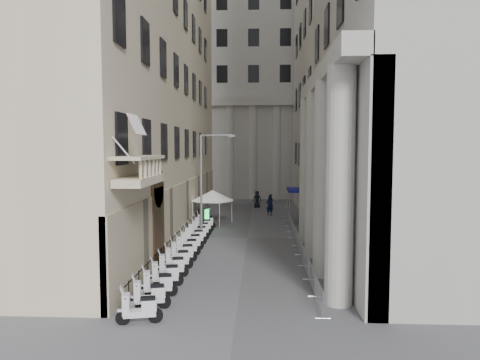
% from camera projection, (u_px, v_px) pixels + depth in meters
% --- Properties ---
extents(left_building, '(5.00, 36.00, 34.00)m').
position_uv_depth(left_building, '(153.00, 15.00, 33.43)').
color(left_building, beige).
rests_on(left_building, ground).
extents(far_building, '(22.00, 10.00, 30.00)m').
position_uv_depth(far_building, '(254.00, 87.00, 59.11)').
color(far_building, '#B6B5AC').
rests_on(far_building, ground).
extents(iron_fence, '(0.30, 28.00, 1.40)m').
position_uv_depth(iron_fence, '(187.00, 241.00, 30.56)').
color(iron_fence, black).
rests_on(iron_fence, ground).
extents(blue_awning, '(1.60, 3.00, 3.00)m').
position_uv_depth(blue_awning, '(296.00, 222.00, 38.12)').
color(blue_awning, navy).
rests_on(blue_awning, ground).
extents(flag, '(1.00, 1.40, 8.20)m').
position_uv_depth(flag, '(140.00, 309.00, 17.59)').
color(flag, '#9E0C11').
rests_on(flag, ground).
extents(scooter_0, '(1.49, 0.84, 1.50)m').
position_uv_depth(scooter_0, '(140.00, 324.00, 16.11)').
color(scooter_0, silver).
rests_on(scooter_0, ground).
extents(scooter_1, '(1.49, 0.84, 1.50)m').
position_uv_depth(scooter_1, '(150.00, 309.00, 17.56)').
color(scooter_1, silver).
rests_on(scooter_1, ground).
extents(scooter_2, '(1.49, 0.84, 1.50)m').
position_uv_depth(scooter_2, '(159.00, 297.00, 19.02)').
color(scooter_2, silver).
rests_on(scooter_2, ground).
extents(scooter_3, '(1.49, 0.84, 1.50)m').
position_uv_depth(scooter_3, '(166.00, 286.00, 20.48)').
color(scooter_3, silver).
rests_on(scooter_3, ground).
extents(scooter_4, '(1.49, 0.84, 1.50)m').
position_uv_depth(scooter_4, '(172.00, 277.00, 21.94)').
color(scooter_4, silver).
rests_on(scooter_4, ground).
extents(scooter_5, '(1.49, 0.84, 1.50)m').
position_uv_depth(scooter_5, '(178.00, 269.00, 23.40)').
color(scooter_5, silver).
rests_on(scooter_5, ground).
extents(scooter_6, '(1.49, 0.84, 1.50)m').
position_uv_depth(scooter_6, '(183.00, 262.00, 24.86)').
color(scooter_6, silver).
rests_on(scooter_6, ground).
extents(scooter_7, '(1.49, 0.84, 1.50)m').
position_uv_depth(scooter_7, '(187.00, 256.00, 26.31)').
color(scooter_7, silver).
rests_on(scooter_7, ground).
extents(scooter_8, '(1.49, 0.84, 1.50)m').
position_uv_depth(scooter_8, '(191.00, 250.00, 27.77)').
color(scooter_8, silver).
rests_on(scooter_8, ground).
extents(scooter_9, '(1.49, 0.84, 1.50)m').
position_uv_depth(scooter_9, '(194.00, 245.00, 29.23)').
color(scooter_9, silver).
rests_on(scooter_9, ground).
extents(scooter_10, '(1.49, 0.84, 1.50)m').
position_uv_depth(scooter_10, '(197.00, 240.00, 30.69)').
color(scooter_10, silver).
rests_on(scooter_10, ground).
extents(scooter_11, '(1.49, 0.84, 1.50)m').
position_uv_depth(scooter_11, '(200.00, 236.00, 32.15)').
color(scooter_11, silver).
rests_on(scooter_11, ground).
extents(scooter_12, '(1.49, 0.84, 1.50)m').
position_uv_depth(scooter_12, '(203.00, 232.00, 33.61)').
color(scooter_12, silver).
rests_on(scooter_12, ground).
extents(scooter_13, '(1.49, 0.84, 1.50)m').
position_uv_depth(scooter_13, '(205.00, 229.00, 35.06)').
color(scooter_13, silver).
rests_on(scooter_13, ground).
extents(barrier_0, '(0.60, 2.40, 1.10)m').
position_uv_depth(barrier_0, '(319.00, 308.00, 17.73)').
color(barrier_0, '#ACAFB3').
rests_on(barrier_0, ground).
extents(barrier_1, '(0.60, 2.40, 1.10)m').
position_uv_depth(barrier_1, '(312.00, 288.00, 20.22)').
color(barrier_1, '#ACAFB3').
rests_on(barrier_1, ground).
extents(barrier_2, '(0.60, 2.40, 1.10)m').
position_uv_depth(barrier_2, '(306.00, 273.00, 22.71)').
color(barrier_2, '#ACAFB3').
rests_on(barrier_2, ground).
extents(barrier_3, '(0.60, 2.40, 1.10)m').
position_uv_depth(barrier_3, '(301.00, 260.00, 25.20)').
color(barrier_3, '#ACAFB3').
rests_on(barrier_3, ground).
extents(barrier_4, '(0.60, 2.40, 1.10)m').
position_uv_depth(barrier_4, '(298.00, 250.00, 27.69)').
color(barrier_4, '#ACAFB3').
rests_on(barrier_4, ground).
extents(barrier_5, '(0.60, 2.40, 1.10)m').
position_uv_depth(barrier_5, '(295.00, 242.00, 30.18)').
color(barrier_5, '#ACAFB3').
rests_on(barrier_5, ground).
extents(barrier_6, '(0.60, 2.40, 1.10)m').
position_uv_depth(barrier_6, '(292.00, 235.00, 32.67)').
color(barrier_6, '#ACAFB3').
rests_on(barrier_6, ground).
extents(barrier_7, '(0.60, 2.40, 1.10)m').
position_uv_depth(barrier_7, '(290.00, 229.00, 35.16)').
color(barrier_7, '#ACAFB3').
rests_on(barrier_7, ground).
extents(barrier_8, '(0.60, 2.40, 1.10)m').
position_uv_depth(barrier_8, '(288.00, 223.00, 37.65)').
color(barrier_8, '#ACAFB3').
rests_on(barrier_8, ground).
extents(barrier_9, '(0.60, 2.40, 1.10)m').
position_uv_depth(barrier_9, '(286.00, 219.00, 40.14)').
color(barrier_9, '#ACAFB3').
rests_on(barrier_9, ground).
extents(security_tent, '(3.64, 3.64, 2.96)m').
position_uv_depth(security_tent, '(209.00, 195.00, 37.79)').
color(security_tent, silver).
rests_on(security_tent, ground).
extents(street_lamp, '(2.45, 0.50, 7.52)m').
position_uv_depth(street_lamp, '(205.00, 180.00, 29.03)').
color(street_lamp, '#93959B').
rests_on(street_lamp, ground).
extents(info_kiosk, '(0.56, 0.96, 1.95)m').
position_uv_depth(info_kiosk, '(205.00, 218.00, 34.28)').
color(info_kiosk, black).
rests_on(info_kiosk, ground).
extents(pedestrian_a, '(0.81, 0.68, 1.90)m').
position_uv_depth(pedestrian_a, '(270.00, 206.00, 41.95)').
color(pedestrian_a, black).
rests_on(pedestrian_a, ground).
extents(pedestrian_b, '(0.93, 0.85, 1.56)m').
position_uv_depth(pedestrian_b, '(270.00, 201.00, 46.88)').
color(pedestrian_b, black).
rests_on(pedestrian_b, ground).
extents(pedestrian_c, '(0.93, 0.62, 1.89)m').
position_uv_depth(pedestrian_c, '(257.00, 199.00, 47.37)').
color(pedestrian_c, black).
rests_on(pedestrian_c, ground).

